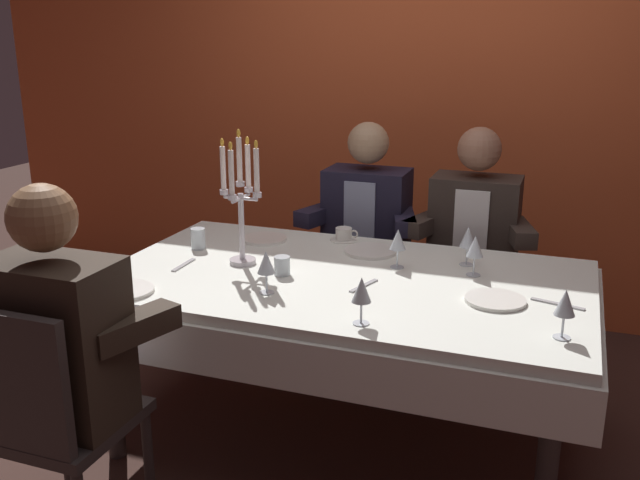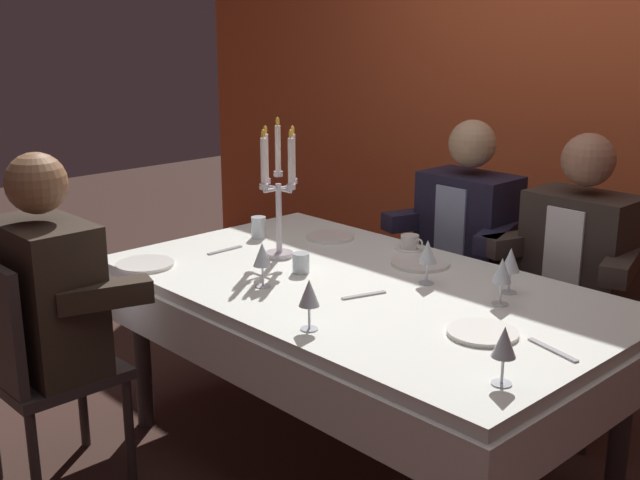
# 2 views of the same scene
# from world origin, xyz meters

# --- Properties ---
(ground_plane) EXTENTS (12.00, 12.00, 0.00)m
(ground_plane) POSITION_xyz_m (0.00, 0.00, 0.00)
(ground_plane) COLOR #402822
(back_wall) EXTENTS (6.00, 0.12, 2.70)m
(back_wall) POSITION_xyz_m (0.00, 1.66, 1.35)
(back_wall) COLOR #D85A2F
(back_wall) RESTS_ON ground_plane
(dining_table) EXTENTS (1.94, 1.14, 0.74)m
(dining_table) POSITION_xyz_m (0.00, 0.00, 0.62)
(dining_table) COLOR white
(dining_table) RESTS_ON ground_plane
(candelabra) EXTENTS (0.19, 0.19, 0.56)m
(candelabra) POSITION_xyz_m (-0.45, 0.00, 1.00)
(candelabra) COLOR silver
(candelabra) RESTS_ON dining_table
(dinner_plate_0) EXTENTS (0.22, 0.22, 0.01)m
(dinner_plate_0) POSITION_xyz_m (-0.71, -0.46, 0.75)
(dinner_plate_0) COLOR white
(dinner_plate_0) RESTS_ON dining_table
(dinner_plate_1) EXTENTS (0.22, 0.22, 0.01)m
(dinner_plate_1) POSITION_xyz_m (0.60, -0.08, 0.75)
(dinner_plate_1) COLOR white
(dinner_plate_1) RESTS_ON dining_table
(dinner_plate_2) EXTENTS (0.21, 0.21, 0.01)m
(dinner_plate_2) POSITION_xyz_m (-0.50, 0.34, 0.75)
(dinner_plate_2) COLOR white
(dinner_plate_2) RESTS_ON dining_table
(dinner_plate_3) EXTENTS (0.23, 0.23, 0.01)m
(dinner_plate_3) POSITION_xyz_m (0.01, 0.33, 0.75)
(dinner_plate_3) COLOR white
(dinner_plate_3) RESTS_ON dining_table
(wine_glass_0) EXTENTS (0.07, 0.07, 0.16)m
(wine_glass_0) POSITION_xyz_m (0.17, 0.17, 0.86)
(wine_glass_0) COLOR silver
(wine_glass_0) RESTS_ON dining_table
(wine_glass_1) EXTENTS (0.07, 0.07, 0.16)m
(wine_glass_1) POSITION_xyz_m (0.83, -0.32, 0.85)
(wine_glass_1) COLOR silver
(wine_glass_1) RESTS_ON dining_table
(wine_glass_2) EXTENTS (0.07, 0.07, 0.16)m
(wine_glass_2) POSITION_xyz_m (0.48, 0.18, 0.86)
(wine_glass_2) COLOR silver
(wine_glass_2) RESTS_ON dining_table
(wine_glass_3) EXTENTS (0.07, 0.07, 0.16)m
(wine_glass_3) POSITION_xyz_m (0.43, 0.30, 0.86)
(wine_glass_3) COLOR silver
(wine_glass_3) RESTS_ON dining_table
(wine_glass_4) EXTENTS (0.07, 0.07, 0.16)m
(wine_glass_4) POSITION_xyz_m (-0.21, -0.28, 0.86)
(wine_glass_4) COLOR silver
(wine_glass_4) RESTS_ON dining_table
(wine_glass_5) EXTENTS (0.07, 0.07, 0.16)m
(wine_glass_5) POSITION_xyz_m (0.20, -0.44, 0.85)
(wine_glass_5) COLOR silver
(wine_glass_5) RESTS_ON dining_table
(water_tumbler_0) EXTENTS (0.06, 0.06, 0.08)m
(water_tumbler_0) POSITION_xyz_m (-0.24, -0.07, 0.78)
(water_tumbler_0) COLOR silver
(water_tumbler_0) RESTS_ON dining_table
(water_tumbler_1) EXTENTS (0.06, 0.06, 0.09)m
(water_tumbler_1) POSITION_xyz_m (-0.73, 0.12, 0.79)
(water_tumbler_1) COLOR silver
(water_tumbler_1) RESTS_ON dining_table
(coffee_cup_0) EXTENTS (0.13, 0.12, 0.06)m
(coffee_cup_0) POSITION_xyz_m (-0.15, 0.46, 0.77)
(coffee_cup_0) COLOR white
(coffee_cup_0) RESTS_ON dining_table
(spoon_0) EXTENTS (0.07, 0.17, 0.01)m
(spoon_0) POSITION_xyz_m (0.11, -0.09, 0.74)
(spoon_0) COLOR #B7B7BC
(spoon_0) RESTS_ON dining_table
(knife_1) EXTENTS (0.19, 0.07, 0.01)m
(knife_1) POSITION_xyz_m (0.81, -0.03, 0.74)
(knife_1) COLOR #B7B7BC
(knife_1) RESTS_ON dining_table
(spoon_2) EXTENTS (0.02, 0.17, 0.01)m
(spoon_2) POSITION_xyz_m (-0.67, -0.11, 0.74)
(spoon_2) COLOR #B7B7BC
(spoon_2) RESTS_ON dining_table
(seated_diner_0) EXTENTS (0.63, 0.48, 1.24)m
(seated_diner_0) POSITION_xyz_m (-0.67, -0.89, 0.74)
(seated_diner_0) COLOR #352D2B
(seated_diner_0) RESTS_ON ground_plane
(seated_diner_1) EXTENTS (0.63, 0.48, 1.24)m
(seated_diner_1) POSITION_xyz_m (-0.17, 0.89, 0.74)
(seated_diner_1) COLOR #352D2B
(seated_diner_1) RESTS_ON ground_plane
(seated_diner_2) EXTENTS (0.63, 0.48, 1.24)m
(seated_diner_2) POSITION_xyz_m (0.38, 0.89, 0.74)
(seated_diner_2) COLOR #352D2B
(seated_diner_2) RESTS_ON ground_plane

